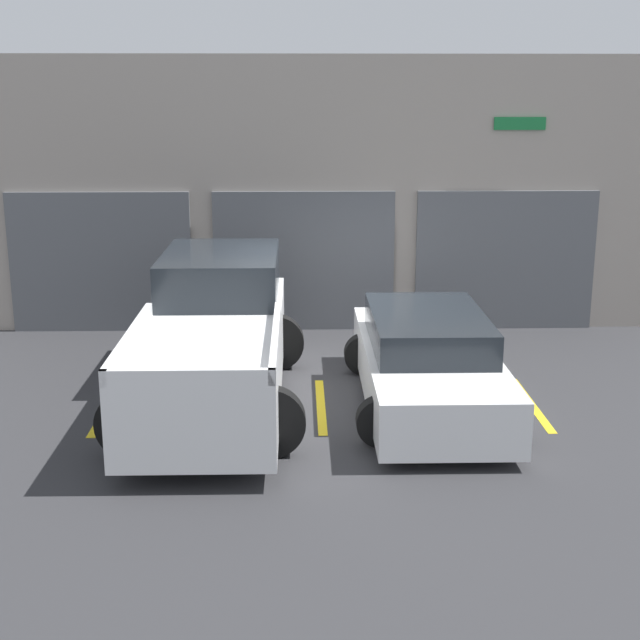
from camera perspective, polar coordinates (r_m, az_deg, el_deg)
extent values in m
plane|color=#2D2D30|center=(13.41, -0.06, -3.90)|extent=(28.00, 28.00, 0.00)
cube|color=#9E9389|center=(16.12, -0.34, 8.05)|extent=(12.92, 0.60, 4.83)
cube|color=#595B60|center=(16.35, -13.86, 3.59)|extent=(3.22, 0.08, 2.51)
cube|color=#595B60|center=(15.96, -1.03, 3.76)|extent=(3.22, 0.08, 2.51)
cube|color=#595B60|center=(16.39, 11.76, 3.74)|extent=(3.22, 0.08, 2.51)
cube|color=#197238|center=(16.16, 12.67, 12.17)|extent=(0.90, 0.03, 0.22)
cube|color=white|center=(12.19, -6.84, -2.29)|extent=(1.84, 5.51, 1.00)
cube|color=#1E2328|center=(13.46, -6.36, 2.96)|extent=(1.70, 2.48, 0.66)
cube|color=white|center=(10.98, -12.12, -1.24)|extent=(0.08, 3.03, 0.18)
cube|color=white|center=(10.79, -2.87, -1.20)|extent=(0.08, 3.03, 0.18)
cube|color=white|center=(9.44, -8.45, -3.67)|extent=(1.84, 0.08, 0.18)
cylinder|color=black|center=(14.00, -9.48, -1.45)|extent=(0.86, 0.22, 0.86)
cylinder|color=black|center=(13.87, -2.82, -1.42)|extent=(0.86, 0.22, 0.86)
cylinder|color=black|center=(10.80, -11.94, -6.47)|extent=(0.86, 0.22, 0.86)
cylinder|color=black|center=(10.63, -3.25, -6.53)|extent=(0.86, 0.22, 0.86)
cube|color=white|center=(12.34, 6.88, -3.29)|extent=(1.74, 4.58, 0.70)
cube|color=#1E2328|center=(12.28, 6.89, -0.57)|extent=(1.53, 2.52, 0.46)
cylinder|color=black|center=(13.66, 2.87, -2.20)|extent=(0.63, 0.22, 0.63)
cylinder|color=black|center=(13.85, 9.15, -2.13)|extent=(0.63, 0.22, 0.63)
cylinder|color=black|center=(10.98, 3.96, -6.49)|extent=(0.63, 0.22, 0.63)
cylinder|color=black|center=(11.22, 11.74, -6.30)|extent=(0.63, 0.22, 0.63)
cube|color=gold|center=(12.65, -13.39, -5.47)|extent=(0.12, 2.20, 0.01)
cube|color=gold|center=(12.38, 0.06, -5.50)|extent=(0.12, 2.20, 0.01)
cube|color=gold|center=(12.79, 13.36, -5.24)|extent=(0.12, 2.20, 0.01)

